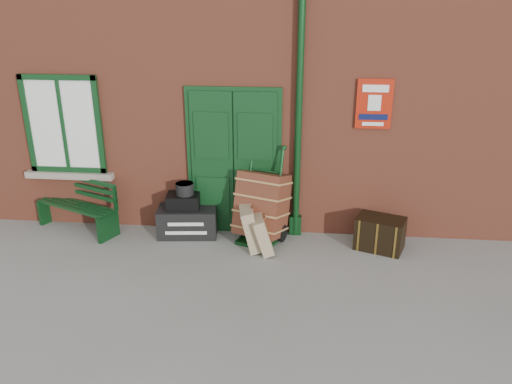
# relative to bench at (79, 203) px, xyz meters

# --- Properties ---
(ground) EXTENTS (80.00, 80.00, 0.00)m
(ground) POSITION_rel_bench_xyz_m (2.75, -1.31, -0.43)
(ground) COLOR gray
(ground) RESTS_ON ground
(station_building) EXTENTS (10.30, 4.30, 4.36)m
(station_building) POSITION_rel_bench_xyz_m (2.74, 2.18, 1.73)
(station_building) COLOR #974730
(station_building) RESTS_ON ground
(bench) EXTENTS (1.42, 0.95, 0.85)m
(bench) POSITION_rel_bench_xyz_m (0.00, 0.00, 0.00)
(bench) COLOR #0E3416
(bench) RESTS_ON ground
(houdini_trunk) EXTENTS (0.94, 0.58, 0.45)m
(houdini_trunk) POSITION_rel_bench_xyz_m (1.74, -0.06, -0.20)
(houdini_trunk) COLOR black
(houdini_trunk) RESTS_ON ground
(strongbox) EXTENTS (0.53, 0.41, 0.22)m
(strongbox) POSITION_rel_bench_xyz_m (1.69, -0.06, 0.13)
(strongbox) COLOR black
(strongbox) RESTS_ON houdini_trunk
(hatbox) EXTENTS (0.29, 0.29, 0.18)m
(hatbox) POSITION_rel_bench_xyz_m (1.72, -0.06, 0.33)
(hatbox) COLOR black
(hatbox) RESTS_ON strongbox
(suitcase_back) EXTENTS (0.39, 0.50, 0.66)m
(suitcase_back) POSITION_rel_bench_xyz_m (2.76, -0.44, -0.10)
(suitcase_back) COLOR #9D8967
(suitcase_back) RESTS_ON ground
(suitcase_front) EXTENTS (0.38, 0.45, 0.56)m
(suitcase_front) POSITION_rel_bench_xyz_m (2.94, -0.54, -0.14)
(suitcase_front) COLOR #9D8967
(suitcase_front) RESTS_ON ground
(porter_trolley) EXTENTS (0.89, 0.93, 1.41)m
(porter_trolley) POSITION_rel_bench_xyz_m (2.89, -0.09, 0.12)
(porter_trolley) COLOR #0D3414
(porter_trolley) RESTS_ON ground
(dark_trunk) EXTENTS (0.78, 0.64, 0.48)m
(dark_trunk) POSITION_rel_bench_xyz_m (4.63, -0.24, -0.19)
(dark_trunk) COLOR black
(dark_trunk) RESTS_ON ground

